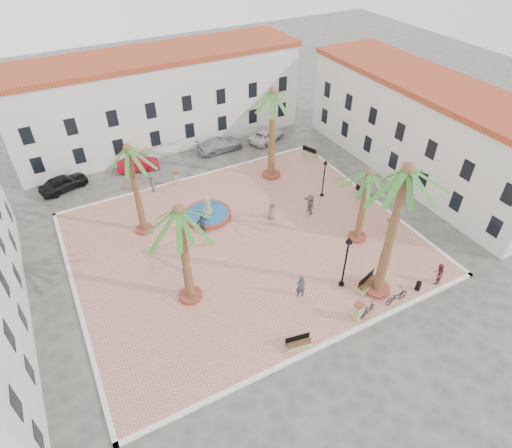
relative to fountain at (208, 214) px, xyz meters
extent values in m
plane|color=#56544F|center=(1.31, -4.48, -0.43)|extent=(120.00, 120.00, 0.00)
cube|color=tan|center=(1.31, -4.48, -0.35)|extent=(26.00, 22.00, 0.15)
cube|color=silver|center=(1.31, 6.52, -0.35)|extent=(26.30, 0.30, 0.16)
cube|color=silver|center=(1.31, -15.48, -0.35)|extent=(26.30, 0.30, 0.16)
cube|color=silver|center=(14.31, -4.48, -0.35)|extent=(0.30, 22.30, 0.16)
cube|color=silver|center=(-11.69, -4.48, -0.35)|extent=(0.30, 22.30, 0.16)
cube|color=silver|center=(1.31, 15.52, 4.07)|extent=(30.00, 7.00, 9.00)
cube|color=#A43D22|center=(1.31, 15.52, 8.82)|extent=(30.40, 7.40, 0.50)
cube|color=black|center=(-11.82, 12.04, 1.77)|extent=(1.00, 0.12, 1.60)
cube|color=black|center=(-8.07, 12.04, 1.77)|extent=(1.00, 0.12, 1.60)
cube|color=black|center=(-4.32, 12.04, 1.77)|extent=(1.00, 0.12, 1.60)
cube|color=black|center=(-0.57, 12.04, 1.77)|extent=(1.00, 0.12, 1.60)
cube|color=black|center=(3.18, 12.04, 1.77)|extent=(1.00, 0.12, 1.60)
cube|color=black|center=(6.93, 12.04, 1.77)|extent=(1.00, 0.12, 1.60)
cube|color=black|center=(10.68, 12.04, 1.77)|extent=(1.00, 0.12, 1.60)
cube|color=black|center=(14.43, 12.04, 1.77)|extent=(1.00, 0.12, 1.60)
cube|color=black|center=(-11.82, 12.04, 4.77)|extent=(1.00, 0.12, 1.60)
cube|color=black|center=(-8.07, 12.04, 4.77)|extent=(1.00, 0.12, 1.60)
cube|color=black|center=(-4.32, 12.04, 4.77)|extent=(1.00, 0.12, 1.60)
cube|color=black|center=(-0.57, 12.04, 4.77)|extent=(1.00, 0.12, 1.60)
cube|color=black|center=(3.18, 12.04, 4.77)|extent=(1.00, 0.12, 1.60)
cube|color=black|center=(6.93, 12.04, 4.77)|extent=(1.00, 0.12, 1.60)
cube|color=black|center=(10.68, 12.04, 4.77)|extent=(1.00, 0.12, 1.60)
cube|color=black|center=(14.43, 12.04, 4.77)|extent=(1.00, 0.12, 1.60)
cube|color=silver|center=(21.31, -2.48, 3.82)|extent=(7.00, 26.00, 8.50)
cube|color=#A43D22|center=(21.31, -2.48, 8.32)|extent=(7.40, 26.40, 0.50)
cube|color=black|center=(17.84, -13.97, 1.77)|extent=(0.12, 1.00, 1.60)
cube|color=black|center=(17.84, -10.26, 1.77)|extent=(0.12, 1.00, 1.60)
cube|color=black|center=(17.84, -6.55, 1.77)|extent=(0.12, 1.00, 1.60)
cube|color=black|center=(17.84, -2.83, 1.77)|extent=(0.12, 1.00, 1.60)
cube|color=black|center=(17.84, 0.88, 1.77)|extent=(0.12, 1.00, 1.60)
cube|color=black|center=(17.84, 4.60, 1.77)|extent=(0.12, 1.00, 1.60)
cube|color=black|center=(17.84, 8.31, 1.77)|extent=(0.12, 1.00, 1.60)
cube|color=black|center=(17.84, -13.97, 4.77)|extent=(0.12, 1.00, 1.60)
cube|color=black|center=(17.84, -10.26, 4.77)|extent=(0.12, 1.00, 1.60)
cube|color=black|center=(17.84, -6.55, 4.77)|extent=(0.12, 1.00, 1.60)
cube|color=black|center=(17.84, -2.83, 4.77)|extent=(0.12, 1.00, 1.60)
cube|color=black|center=(17.84, 0.88, 4.77)|extent=(0.12, 1.00, 1.60)
cube|color=black|center=(17.84, 4.60, 4.77)|extent=(0.12, 1.00, 1.60)
cube|color=black|center=(17.84, 8.31, 4.77)|extent=(0.12, 1.00, 1.60)
cube|color=black|center=(-14.71, -14.48, 1.77)|extent=(0.12, 1.00, 1.60)
cube|color=black|center=(-14.71, -10.48, 1.77)|extent=(0.12, 1.00, 1.60)
cube|color=black|center=(-14.71, -6.48, 1.77)|extent=(0.12, 1.00, 1.60)
cube|color=black|center=(-14.71, -2.48, 1.77)|extent=(0.12, 1.00, 1.60)
cube|color=black|center=(-14.71, 1.52, 1.77)|extent=(0.12, 1.00, 1.60)
cube|color=black|center=(-14.71, 5.52, 1.77)|extent=(0.12, 1.00, 1.60)
cube|color=black|center=(-14.71, -14.48, 4.77)|extent=(0.12, 1.00, 1.60)
cube|color=black|center=(-14.71, -10.48, 4.77)|extent=(0.12, 1.00, 1.60)
cube|color=black|center=(-14.71, -6.48, 4.77)|extent=(0.12, 1.00, 1.60)
cube|color=black|center=(-14.71, -2.48, 4.77)|extent=(0.12, 1.00, 1.60)
cylinder|color=brown|center=(0.00, 0.00, -0.09)|extent=(3.97, 3.97, 0.38)
cylinder|color=#194C8C|center=(0.00, 0.00, 0.08)|extent=(3.50, 3.50, 0.06)
cylinder|color=#91A067|center=(0.00, 0.00, 0.10)|extent=(0.85, 0.85, 0.76)
cylinder|color=#91A067|center=(0.00, 0.00, 0.86)|extent=(0.57, 0.57, 1.14)
sphere|color=#91A067|center=(0.00, 0.00, 1.57)|extent=(0.42, 0.42, 0.42)
cylinder|color=brown|center=(-5.37, 0.76, -0.17)|extent=(1.44, 1.44, 0.22)
cylinder|color=brown|center=(-5.37, 0.76, 3.65)|extent=(0.47, 0.47, 7.43)
sphere|color=brown|center=(-5.37, 0.76, 7.37)|extent=(0.63, 0.63, 0.63)
cylinder|color=brown|center=(-4.65, -7.88, -0.16)|extent=(1.63, 1.63, 0.25)
cylinder|color=brown|center=(-4.65, -7.88, 3.63)|extent=(0.53, 0.53, 7.32)
sphere|color=brown|center=(-4.65, -7.88, 7.29)|extent=(0.71, 0.71, 0.71)
cylinder|color=brown|center=(7.19, -13.49, -0.15)|extent=(1.78, 1.78, 0.27)
cylinder|color=brown|center=(7.19, -13.49, 4.85)|extent=(0.58, 0.58, 9.73)
sphere|color=brown|center=(7.19, -13.49, 9.71)|extent=(0.78, 0.78, 0.78)
cylinder|color=brown|center=(9.53, -8.31, -0.17)|extent=(1.44, 1.44, 0.22)
cylinder|color=brown|center=(9.53, -8.31, 2.92)|extent=(0.47, 0.47, 5.97)
sphere|color=brown|center=(9.53, -8.31, 5.91)|extent=(0.63, 0.63, 0.63)
cylinder|color=brown|center=(8.04, 3.16, -0.15)|extent=(1.75, 1.75, 0.26)
cylinder|color=brown|center=(8.04, 3.16, 4.09)|extent=(0.57, 0.57, 8.22)
sphere|color=brown|center=(8.04, 3.16, 8.21)|extent=(0.76, 0.76, 0.76)
cube|color=#91A067|center=(-0.27, -14.88, -0.09)|extent=(1.76, 0.81, 0.38)
cube|color=#56351E|center=(-0.27, -14.88, 0.13)|extent=(1.66, 0.75, 0.06)
cube|color=black|center=(-0.23, -14.68, 0.38)|extent=(1.58, 0.33, 0.47)
cylinder|color=black|center=(-1.06, -14.74, 0.24)|extent=(0.05, 0.05, 0.28)
cylinder|color=black|center=(0.52, -15.03, 0.24)|extent=(0.05, 0.05, 0.28)
cube|color=#91A067|center=(6.77, -12.97, -0.06)|extent=(2.05, 1.16, 0.43)
cube|color=#56351E|center=(6.77, -12.97, 0.19)|extent=(1.93, 1.08, 0.07)
cube|color=black|center=(6.70, -12.74, 0.48)|extent=(1.78, 0.61, 0.54)
cylinder|color=black|center=(5.89, -13.25, 0.32)|extent=(0.05, 0.05, 0.33)
cylinder|color=black|center=(7.66, -12.69, 0.32)|extent=(0.05, 0.05, 0.33)
cube|color=#91A067|center=(13.71, -4.07, -0.06)|extent=(0.75, 2.01, 0.44)
cube|color=#56351E|center=(13.71, -4.07, 0.19)|extent=(0.69, 1.90, 0.07)
cube|color=black|center=(13.47, -4.09, 0.49)|extent=(0.20, 1.86, 0.55)
cylinder|color=black|center=(13.78, -4.99, 0.32)|extent=(0.05, 0.05, 0.33)
cylinder|color=black|center=(13.63, -3.14, 0.32)|extent=(0.05, 0.05, 0.33)
cube|color=#91A067|center=(13.70, 4.82, -0.08)|extent=(1.16, 1.82, 0.39)
cube|color=#56351E|center=(13.70, 4.82, 0.14)|extent=(1.08, 1.71, 0.06)
cube|color=black|center=(13.50, 4.74, 0.40)|extent=(0.67, 1.55, 0.49)
cylinder|color=black|center=(14.02, 4.05, 0.26)|extent=(0.05, 0.05, 0.29)
cylinder|color=black|center=(13.39, 5.58, 0.26)|extent=(0.05, 0.05, 0.29)
cylinder|color=black|center=(5.30, -11.89, -0.19)|extent=(0.40, 0.40, 0.18)
cylinder|color=black|center=(5.30, -11.89, 1.81)|extent=(0.13, 0.13, 3.96)
cone|color=black|center=(5.30, -11.89, 3.95)|extent=(0.48, 0.48, 0.44)
sphere|color=beige|center=(5.30, -11.89, 3.79)|extent=(0.26, 0.26, 0.26)
cylinder|color=black|center=(10.46, -2.04, -0.20)|extent=(0.33, 0.33, 0.15)
cylinder|color=black|center=(10.46, -2.04, 1.48)|extent=(0.11, 0.11, 3.33)
cone|color=black|center=(10.46, -2.04, 3.29)|extent=(0.41, 0.41, 0.37)
sphere|color=beige|center=(10.46, -2.04, 3.15)|extent=(0.22, 0.22, 0.22)
cube|color=#91A067|center=(4.26, -14.88, 0.43)|extent=(0.51, 0.51, 1.42)
cube|color=brown|center=(4.26, -14.88, 1.19)|extent=(0.63, 0.63, 0.11)
cube|color=#91A067|center=(-0.66, 5.92, 0.38)|extent=(0.45, 0.45, 1.32)
cube|color=brown|center=(-0.66, 5.92, 1.09)|extent=(0.56, 0.56, 0.10)
cube|color=#91A067|center=(12.13, -9.11, 0.40)|extent=(0.46, 0.46, 1.35)
cube|color=brown|center=(12.13, -9.11, 1.13)|extent=(0.58, 0.58, 0.10)
cylinder|color=black|center=(9.76, -14.77, 0.07)|extent=(0.36, 0.36, 0.70)
imported|color=#2C3543|center=(2.11, -11.36, 0.67)|extent=(0.78, 0.59, 1.91)
imported|color=black|center=(7.61, -14.88, 0.22)|extent=(1.93, 0.73, 1.00)
imported|color=#5C252E|center=(11.40, -14.88, 0.59)|extent=(1.02, 0.92, 1.74)
imported|color=black|center=(5.15, -14.88, 0.20)|extent=(1.64, 0.87, 0.95)
imported|color=#826C55|center=(4.70, -2.81, 0.57)|extent=(0.84, 0.55, 1.70)
imported|color=#303E50|center=(-1.25, -1.89, 0.66)|extent=(1.15, 0.61, 1.88)
imported|color=#49494F|center=(-2.94, 5.92, 0.66)|extent=(0.72, 1.23, 1.88)
imported|color=#6E6158|center=(8.00, -3.65, 0.67)|extent=(0.98, 1.85, 1.90)
imported|color=black|center=(-10.20, 10.32, 0.32)|extent=(4.72, 2.99, 1.50)
imported|color=#AF071C|center=(-3.06, 10.51, 0.24)|extent=(4.25, 2.20, 1.33)
imported|color=#A1A0A9|center=(5.80, 10.32, 0.30)|extent=(5.08, 2.19, 1.46)
imported|color=silver|center=(11.33, 9.94, 0.21)|extent=(5.03, 3.66, 1.27)
camera|label=1|loc=(-10.02, -27.67, 22.27)|focal=30.00mm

